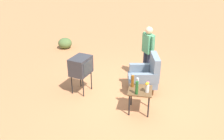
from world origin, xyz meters
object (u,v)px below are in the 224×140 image
object	(u,v)px
tv_on_stand	(81,66)
bottle_short_clear	(138,82)
armchair	(146,75)
bottle_tall_amber	(133,81)
person_standing	(148,50)
bottle_wine_green	(137,88)
side_table	(140,93)
flower_vase	(147,86)

from	to	relation	value
tv_on_stand	bottle_short_clear	xyz separation A→B (m)	(0.45, 1.57, -0.09)
armchair	bottle_tall_amber	distance (m)	0.99
person_standing	bottle_wine_green	xyz separation A→B (m)	(2.01, -0.14, -0.19)
bottle_wine_green	bottle_tall_amber	world-z (taller)	bottle_wine_green
bottle_wine_green	bottle_tall_amber	xyz separation A→B (m)	(-0.32, -0.13, -0.01)
armchair	bottle_wine_green	bearing A→B (deg)	-7.35
side_table	flower_vase	distance (m)	0.29
person_standing	bottle_short_clear	distance (m)	1.64
person_standing	bottle_short_clear	world-z (taller)	person_standing
side_table	tv_on_stand	size ratio (longest dim) A/B	0.57
armchair	bottle_tall_amber	xyz separation A→B (m)	(0.91, -0.29, 0.24)
bottle_tall_amber	person_standing	bearing A→B (deg)	171.03
armchair	bottle_wine_green	distance (m)	1.27
person_standing	bottle_tall_amber	size ratio (longest dim) A/B	5.47
person_standing	flower_vase	xyz separation A→B (m)	(1.88, 0.09, -0.20)
side_table	person_standing	xyz separation A→B (m)	(-1.81, 0.07, 0.43)
bottle_tall_amber	flower_vase	size ratio (longest dim) A/B	1.13
tv_on_stand	flower_vase	distance (m)	1.95
armchair	person_standing	xyz separation A→B (m)	(-0.78, -0.02, 0.44)
armchair	bottle_wine_green	world-z (taller)	armchair
armchair	person_standing	world-z (taller)	person_standing
bottle_tall_amber	flower_vase	distance (m)	0.41
armchair	tv_on_stand	xyz separation A→B (m)	(0.38, -1.74, 0.28)
tv_on_stand	flower_vase	world-z (taller)	tv_on_stand
side_table	bottle_wine_green	bearing A→B (deg)	-19.49
armchair	bottle_short_clear	bearing A→B (deg)	-11.70
person_standing	bottle_tall_amber	xyz separation A→B (m)	(1.69, -0.27, -0.20)
bottle_wine_green	bottle_tall_amber	bearing A→B (deg)	-158.37
person_standing	bottle_wine_green	bearing A→B (deg)	-4.00
tv_on_stand	person_standing	xyz separation A→B (m)	(-1.16, 1.72, 0.16)
armchair	bottle_wine_green	size ratio (longest dim) A/B	3.31
armchair	bottle_short_clear	world-z (taller)	armchair
bottle_short_clear	armchair	bearing A→B (deg)	168.30
armchair	tv_on_stand	world-z (taller)	armchair
side_table	bottle_short_clear	bearing A→B (deg)	-157.28
flower_vase	tv_on_stand	bearing A→B (deg)	-111.75
tv_on_stand	armchair	bearing A→B (deg)	102.38
bottle_wine_green	flower_vase	distance (m)	0.26
person_standing	bottle_short_clear	xyz separation A→B (m)	(1.61, -0.15, -0.25)
bottle_tall_amber	bottle_short_clear	bearing A→B (deg)	125.07
person_standing	bottle_tall_amber	distance (m)	1.72
side_table	bottle_short_clear	world-z (taller)	bottle_short_clear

